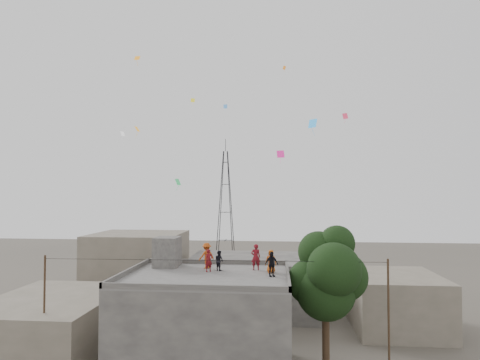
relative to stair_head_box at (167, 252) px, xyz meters
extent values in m
cube|color=#43413E|center=(3.20, -2.60, -4.10)|extent=(10.00, 8.00, 6.00)
cube|color=#5D5B58|center=(3.20, -2.60, -1.05)|extent=(10.00, 8.00, 0.10)
cube|color=#43413E|center=(3.20, 1.32, -0.85)|extent=(10.00, 0.15, 0.30)
cube|color=#43413E|center=(3.20, -6.53, -0.85)|extent=(10.00, 0.15, 0.30)
cube|color=#43413E|center=(8.12, -2.60, -0.85)|extent=(0.15, 8.00, 0.30)
cube|color=#43413E|center=(-1.72, -2.60, -0.85)|extent=(0.15, 8.00, 0.30)
cube|color=#43413E|center=(0.00, 0.00, 0.00)|extent=(1.60, 1.80, 2.00)
cube|color=#676051|center=(-7.80, -0.60, -5.10)|extent=(8.00, 10.00, 4.00)
cube|color=#43413E|center=(5.20, 11.40, -4.60)|extent=(12.00, 9.00, 5.00)
cube|color=#676051|center=(-6.80, 13.40, -3.60)|extent=(9.00, 8.00, 7.00)
cube|color=#676051|center=(17.20, 7.40, -4.90)|extent=(7.00, 8.00, 4.40)
cylinder|color=black|center=(10.40, -2.10, -5.10)|extent=(0.44, 0.44, 4.00)
cylinder|color=black|center=(10.55, -2.00, -3.50)|extent=(0.64, 0.91, 2.14)
sphere|color=black|center=(10.40, -2.10, -1.90)|extent=(3.60, 3.60, 3.60)
sphere|color=black|center=(11.50, -1.80, -1.10)|extent=(3.00, 3.00, 3.00)
sphere|color=black|center=(9.50, -1.60, -1.50)|extent=(2.80, 2.80, 2.80)
sphere|color=black|center=(10.80, -2.90, -0.50)|extent=(3.20, 3.20, 3.20)
sphere|color=black|center=(10.10, -1.20, 0.30)|extent=(2.60, 2.60, 2.60)
sphere|color=black|center=(11.20, -1.50, 0.90)|extent=(2.20, 2.20, 2.20)
cylinder|color=black|center=(-6.30, -4.10, -3.40)|extent=(0.12, 0.12, 7.40)
cylinder|color=black|center=(13.70, -3.60, -3.40)|extent=(0.12, 0.12, 7.40)
cylinder|color=black|center=(3.70, -3.85, 0.10)|extent=(20.00, 0.52, 0.02)
cylinder|color=black|center=(-1.65, 36.55, 1.90)|extent=(1.27, 1.27, 18.01)
cylinder|color=black|center=(0.05, 36.55, 1.90)|extent=(1.27, 1.27, 18.01)
cylinder|color=black|center=(0.05, 38.25, 1.90)|extent=(1.27, 1.27, 18.01)
cylinder|color=black|center=(-1.65, 38.25, 1.90)|extent=(1.27, 1.27, 18.01)
cube|color=black|center=(-0.80, 37.40, -3.50)|extent=(2.36, 0.08, 0.08)
cube|color=black|center=(-0.80, 37.40, -3.50)|extent=(0.08, 2.36, 0.08)
cube|color=black|center=(-0.80, 37.40, 1.00)|extent=(1.81, 0.08, 0.08)
cube|color=black|center=(-0.80, 37.40, 1.00)|extent=(0.08, 1.81, 0.08)
cube|color=black|center=(-0.80, 37.40, 5.50)|extent=(1.26, 0.08, 0.08)
cube|color=black|center=(-0.80, 37.40, 5.50)|extent=(0.08, 1.26, 0.08)
cube|color=black|center=(-0.80, 37.40, 9.10)|extent=(0.82, 0.08, 0.08)
cube|color=black|center=(-0.80, 37.40, 9.10)|extent=(0.08, 0.82, 0.08)
cylinder|color=black|center=(-0.80, 37.40, 11.90)|extent=(0.08, 0.08, 2.00)
imported|color=maroon|center=(6.10, -0.72, -0.16)|extent=(0.68, 0.51, 1.68)
imported|color=#C75716|center=(7.10, -1.57, -0.28)|extent=(0.75, 0.52, 1.44)
imported|color=black|center=(3.75, -1.11, -0.35)|extent=(0.79, 0.78, 1.29)
imported|color=black|center=(7.14, -2.71, -0.26)|extent=(0.94, 0.73, 1.48)
imported|color=#B14714|center=(2.81, -0.46, -0.15)|extent=(1.25, 1.16, 1.69)
imported|color=maroon|center=(3.14, -1.56, -0.29)|extent=(0.62, 0.59, 1.42)
plane|color=#FF9E1A|center=(-3.82, 4.55, 9.23)|extent=(0.33, 0.53, 0.42)
plane|color=#F02593|center=(7.77, 2.99, 6.93)|extent=(0.61, 0.39, 0.51)
plane|color=yellow|center=(-0.48, 10.39, 12.89)|extent=(0.42, 0.30, 0.32)
plane|color=#2A97EE|center=(9.75, -1.46, 8.41)|extent=(0.55, 0.51, 0.56)
plane|color=white|center=(-6.76, 8.87, 9.55)|extent=(0.33, 0.49, 0.43)
plane|color=orange|center=(8.22, 10.49, 15.81)|extent=(0.32, 0.33, 0.31)
plane|color=#2FB05F|center=(1.36, -2.56, 4.70)|extent=(0.45, 0.45, 0.39)
plane|color=#DE3458|center=(12.93, 5.40, 10.16)|extent=(0.44, 0.44, 0.42)
plane|color=orange|center=(-2.39, 0.42, 13.63)|extent=(0.42, 0.25, 0.34)
plane|color=#4487CE|center=(2.32, 13.03, 12.83)|extent=(0.40, 0.11, 0.39)
camera|label=1|loc=(7.48, -26.95, 3.95)|focal=30.00mm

